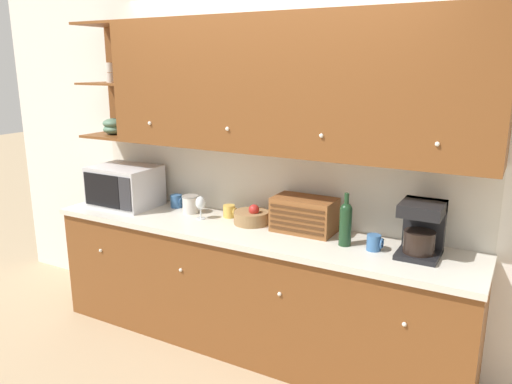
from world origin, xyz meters
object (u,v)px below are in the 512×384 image
object	(u,v)px
microwave	(125,186)
wine_glass	(200,204)
fruit_basket	(252,217)
bread_box	(304,215)
coffee_maker	(422,228)
mug_blue_second	(177,201)
wine_bottle	(346,222)
storage_canister	(190,204)
mug	(374,243)
mug_patterned_third	(229,211)

from	to	relation	value
microwave	wine_glass	distance (m)	0.74
microwave	fruit_basket	world-z (taller)	microwave
bread_box	coffee_maker	xyz separation A→B (m)	(0.79, -0.06, 0.05)
mug_blue_second	wine_glass	bearing A→B (deg)	-24.58
microwave	wine_bottle	distance (m)	1.86
storage_canister	wine_bottle	bearing A→B (deg)	-4.51
storage_canister	wine_bottle	distance (m)	1.29
mug_blue_second	wine_glass	world-z (taller)	wine_glass
microwave	mug	world-z (taller)	microwave
wine_glass	mug	size ratio (longest dim) A/B	1.74
bread_box	mug	xyz separation A→B (m)	(0.52, -0.12, -0.07)
wine_glass	wine_bottle	world-z (taller)	wine_bottle
wine_glass	fruit_basket	xyz separation A→B (m)	(0.39, 0.08, -0.07)
microwave	fruit_basket	bearing A→B (deg)	4.05
microwave	wine_glass	world-z (taller)	microwave
bread_box	microwave	bearing A→B (deg)	-175.96
wine_glass	mug_patterned_third	world-z (taller)	wine_glass
mug_patterned_third	coffee_maker	xyz separation A→B (m)	(1.41, -0.09, 0.12)
mug_blue_second	mug_patterned_third	bearing A→B (deg)	-2.45
mug_patterned_third	coffee_maker	size ratio (longest dim) A/B	0.31
fruit_basket	mug_blue_second	bearing A→B (deg)	174.04
storage_canister	wine_glass	world-z (taller)	wine_glass
mug_patterned_third	wine_bottle	size ratio (longest dim) A/B	0.30
mug_blue_second	wine_bottle	world-z (taller)	wine_bottle
mug_blue_second	mug	world-z (taller)	mug_blue_second
wine_bottle	microwave	bearing A→B (deg)	179.53
bread_box	wine_bottle	xyz separation A→B (m)	(0.34, -0.12, 0.04)
fruit_basket	coffee_maker	distance (m)	1.19
mug_blue_second	mug_patterned_third	xyz separation A→B (m)	(0.51, -0.02, -0.01)
bread_box	coffee_maker	world-z (taller)	coffee_maker
wine_bottle	mug	xyz separation A→B (m)	(0.19, 0.00, -0.10)
mug_patterned_third	mug	bearing A→B (deg)	-7.37
coffee_maker	fruit_basket	bearing A→B (deg)	178.44
mug_blue_second	fruit_basket	size ratio (longest dim) A/B	0.42
mug_patterned_third	wine_bottle	xyz separation A→B (m)	(0.95, -0.15, 0.11)
mug_blue_second	mug_patterned_third	size ratio (longest dim) A/B	1.04
mug_blue_second	storage_canister	world-z (taller)	storage_canister
wine_bottle	coffee_maker	distance (m)	0.46
bread_box	wine_bottle	size ratio (longest dim) A/B	1.23
mug	fruit_basket	bearing A→B (deg)	174.22
wine_glass	mug_blue_second	bearing A→B (deg)	155.42
wine_glass	bread_box	world-z (taller)	bread_box
wine_glass	fruit_basket	distance (m)	0.40
mug_blue_second	coffee_maker	bearing A→B (deg)	-3.25
fruit_basket	mug	world-z (taller)	fruit_basket
bread_box	mug	bearing A→B (deg)	-13.02
mug_patterned_third	coffee_maker	distance (m)	1.41
microwave	storage_canister	size ratio (longest dim) A/B	3.79
wine_bottle	fruit_basket	bearing A→B (deg)	172.61
mug_patterned_third	fruit_basket	size ratio (longest dim) A/B	0.40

